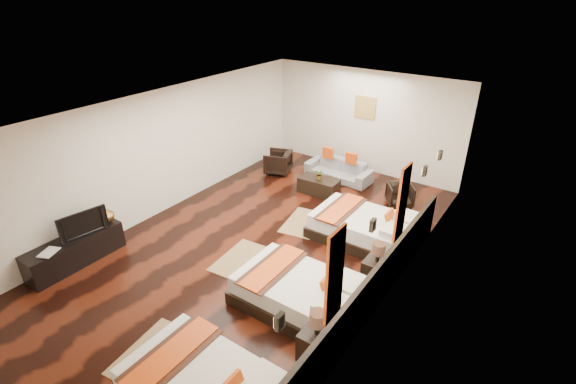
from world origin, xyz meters
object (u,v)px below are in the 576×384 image
Objects in this scene: nightstand_b at (376,269)px; sofa at (339,170)px; nightstand_a at (317,343)px; coffee_table at (319,186)px; armchair_left at (278,162)px; tv_console at (75,251)px; bed_mid at (302,293)px; armchair_right at (400,195)px; table_plant at (320,174)px; bed_far at (366,228)px; tv at (81,222)px; book at (43,252)px; figurine at (106,214)px.

nightstand_b is 0.46× the size of sofa.
nightstand_a is 5.21m from coffee_table.
armchair_left is 1.66m from coffee_table.
tv_console is 5.64m from armchair_left.
nightstand_b is at bearing 59.46° from bed_mid.
table_plant is at bearing 161.50° from armchair_right.
bed_far is 3.30m from nightstand_a.
bed_far is 5.55m from tv.
tv reaches higher than armchair_right.
armchair_right is at bearing 89.22° from bed_far.
bed_far is 2.26m from table_plant.
nightstand_a is at bearing 13.70° from book.
figurine reaches higher than tv_console.
bed_mid is 2.40× the size of tv.
bed_mid is at bearing -63.38° from tv.
coffee_table is (1.59, -0.44, -0.11)m from armchair_left.
tv is at bearing -174.87° from nightstand_a.
bed_far reaches higher than armchair_left.
bed_far is 1.84m from armchair_right.
tv_console is 2.61× the size of armchair_left.
figurine is (-4.95, -1.96, 0.43)m from nightstand_b.
bed_far is 2.43× the size of tv.
figurine is at bearing -166.13° from armchair_right.
nightstand_a reaches higher than table_plant.
bed_mid is 4.18m from coffee_table.
tv is 3.24× the size of table_plant.
bed_mid is 7.78× the size of table_plant.
tv reaches higher than armchair_left.
table_plant is at bearing 67.63° from book.
tv_console is at bearing -137.27° from bed_far.
sofa is 1.70m from armchair_left.
bed_mid is 5.13m from sofa.
book is at bearing -90.00° from figurine.
bed_mid reaches higher than coffee_table.
nightstand_a reaches higher than bed_far.
armchair_left is at bearing 82.81° from tv_console.
bed_mid is at bearing 9.34° from figurine.
tv_console is 5.64m from table_plant.
figurine is 0.34× the size of coffee_table.
tv reaches higher than nightstand_b.
nightstand_b is 3.10m from armchair_right.
tv is 6.41m from sofa.
nightstand_a is 0.96× the size of tv.
sofa is (2.25, 5.98, -0.54)m from tv.
tv_console is at bearing -172.37° from nightstand_a.
figurine is at bearing -117.52° from coffee_table.
armchair_left reaches higher than sofa.
nightstand_a is 2.56× the size of book.
armchair_right reaches higher than sofa.
nightstand_b reaches higher than book.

